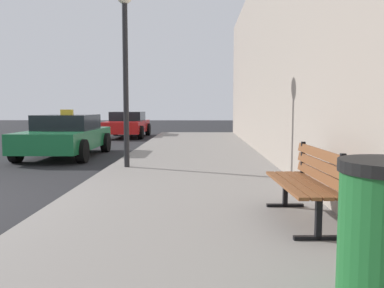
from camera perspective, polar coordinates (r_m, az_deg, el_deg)
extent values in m
cube|color=gray|center=(5.61, -0.05, -9.45)|extent=(4.00, 32.00, 0.15)
cube|color=gray|center=(5.95, 22.78, 17.69)|extent=(0.70, 32.00, 5.64)
cube|color=brown|center=(4.85, 13.06, -5.57)|extent=(0.17, 1.60, 0.04)
cube|color=brown|center=(4.88, 14.49, -5.53)|extent=(0.17, 1.60, 0.04)
cube|color=brown|center=(4.92, 15.90, -5.49)|extent=(0.17, 1.60, 0.04)
cube|color=brown|center=(4.95, 17.30, -5.44)|extent=(0.17, 1.60, 0.04)
cube|color=brown|center=(4.95, 17.69, -4.29)|extent=(0.11, 1.60, 0.11)
cube|color=brown|center=(4.93, 17.73, -2.80)|extent=(0.11, 1.60, 0.11)
cube|color=brown|center=(4.91, 17.77, -1.30)|extent=(0.11, 1.60, 0.11)
cube|color=black|center=(4.31, 17.65, -10.11)|extent=(0.06, 0.06, 0.45)
cube|color=black|center=(4.37, 17.58, -12.70)|extent=(0.50, 0.08, 0.04)
cube|color=black|center=(4.30, 20.74, -4.19)|extent=(0.05, 0.05, 0.44)
cube|color=black|center=(5.59, 13.21, -6.49)|extent=(0.06, 0.06, 0.45)
cube|color=black|center=(5.63, 13.17, -8.53)|extent=(0.50, 0.08, 0.04)
cube|color=black|center=(5.57, 15.60, -1.93)|extent=(0.05, 0.05, 0.44)
cylinder|color=black|center=(9.09, -9.46, 8.17)|extent=(0.12, 0.12, 3.64)
cube|color=#196638|center=(12.62, -17.67, 0.70)|extent=(1.81, 4.10, 0.55)
cube|color=black|center=(12.79, -17.44, 3.01)|extent=(1.59, 1.85, 0.45)
cube|color=yellow|center=(12.78, -17.48, 4.38)|extent=(0.36, 0.14, 0.16)
cylinder|color=black|center=(11.12, -15.42, -0.99)|extent=(0.22, 0.64, 0.64)
cylinder|color=black|center=(11.77, -23.89, -0.92)|extent=(0.22, 0.64, 0.64)
cylinder|color=black|center=(13.65, -12.26, 0.21)|extent=(0.22, 0.64, 0.64)
cylinder|color=black|center=(14.18, -19.39, 0.22)|extent=(0.22, 0.64, 0.64)
cube|color=red|center=(20.16, -9.26, 2.51)|extent=(1.74, 4.02, 0.55)
cube|color=black|center=(20.34, -9.18, 3.95)|extent=(1.53, 1.81, 0.45)
cylinder|color=black|center=(18.76, -7.36, 1.65)|extent=(0.22, 0.64, 0.64)
cylinder|color=black|center=(19.10, -12.52, 1.63)|extent=(0.22, 0.64, 0.64)
cylinder|color=black|center=(21.31, -6.32, 2.09)|extent=(0.22, 0.64, 0.64)
cylinder|color=black|center=(21.61, -10.89, 2.07)|extent=(0.22, 0.64, 0.64)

